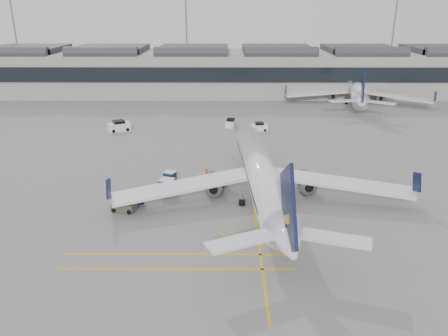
{
  "coord_description": "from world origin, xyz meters",
  "views": [
    {
      "loc": [
        6.73,
        -46.42,
        22.5
      ],
      "look_at": [
        6.42,
        3.1,
        4.0
      ],
      "focal_mm": 35.0,
      "sensor_mm": 36.0,
      "label": 1
    }
  ],
  "objects_px": {
    "baggage_cart_a": "(221,179)",
    "pushback_tug": "(124,206)",
    "airliner_main": "(261,175)",
    "belt_loader": "(256,173)",
    "ramp_agent_b": "(221,181)",
    "ramp_agent_a": "(207,175)"
  },
  "relations": [
    {
      "from": "baggage_cart_a",
      "to": "belt_loader",
      "type": "bearing_deg",
      "value": 18.73
    },
    {
      "from": "baggage_cart_a",
      "to": "airliner_main",
      "type": "bearing_deg",
      "value": -56.32
    },
    {
      "from": "belt_loader",
      "to": "pushback_tug",
      "type": "height_order",
      "value": "belt_loader"
    },
    {
      "from": "belt_loader",
      "to": "ramp_agent_b",
      "type": "height_order",
      "value": "ramp_agent_b"
    },
    {
      "from": "airliner_main",
      "to": "pushback_tug",
      "type": "height_order",
      "value": "airliner_main"
    },
    {
      "from": "airliner_main",
      "to": "ramp_agent_b",
      "type": "bearing_deg",
      "value": 142.04
    },
    {
      "from": "airliner_main",
      "to": "pushback_tug",
      "type": "bearing_deg",
      "value": -171.36
    },
    {
      "from": "belt_loader",
      "to": "airliner_main",
      "type": "bearing_deg",
      "value": -109.09
    },
    {
      "from": "ramp_agent_b",
      "to": "pushback_tug",
      "type": "xyz_separation_m",
      "value": [
        -11.15,
        -6.9,
        -0.27
      ]
    },
    {
      "from": "ramp_agent_a",
      "to": "ramp_agent_b",
      "type": "distance_m",
      "value": 3.14
    },
    {
      "from": "baggage_cart_a",
      "to": "pushback_tug",
      "type": "height_order",
      "value": "baggage_cart_a"
    },
    {
      "from": "belt_loader",
      "to": "baggage_cart_a",
      "type": "height_order",
      "value": "belt_loader"
    },
    {
      "from": "belt_loader",
      "to": "ramp_agent_a",
      "type": "bearing_deg",
      "value": 174.28
    },
    {
      "from": "pushback_tug",
      "to": "ramp_agent_a",
      "type": "bearing_deg",
      "value": 59.14
    },
    {
      "from": "airliner_main",
      "to": "belt_loader",
      "type": "relative_size",
      "value": 9.48
    },
    {
      "from": "airliner_main",
      "to": "belt_loader",
      "type": "height_order",
      "value": "airliner_main"
    },
    {
      "from": "belt_loader",
      "to": "pushback_tug",
      "type": "xyz_separation_m",
      "value": [
        -15.96,
        -11.13,
        0.17
      ]
    },
    {
      "from": "airliner_main",
      "to": "belt_loader",
      "type": "bearing_deg",
      "value": 87.83
    },
    {
      "from": "airliner_main",
      "to": "ramp_agent_b",
      "type": "relative_size",
      "value": 21.36
    },
    {
      "from": "ramp_agent_a",
      "to": "pushback_tug",
      "type": "relative_size",
      "value": 0.6
    },
    {
      "from": "pushback_tug",
      "to": "ramp_agent_b",
      "type": "bearing_deg",
      "value": 45.38
    },
    {
      "from": "airliner_main",
      "to": "ramp_agent_b",
      "type": "height_order",
      "value": "airliner_main"
    }
  ]
}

